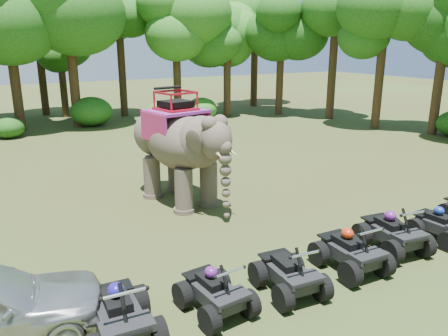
{
  "coord_description": "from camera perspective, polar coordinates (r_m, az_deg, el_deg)",
  "views": [
    {
      "loc": [
        -5.91,
        -9.06,
        5.31
      ],
      "look_at": [
        0.0,
        1.2,
        1.9
      ],
      "focal_mm": 35.0,
      "sensor_mm": 36.0,
      "label": 1
    }
  ],
  "objects": [
    {
      "name": "atv_3",
      "position": [
        11.0,
        16.27,
        -9.75
      ],
      "size": [
        1.33,
        1.77,
        1.27
      ],
      "primitive_type": null,
      "rotation": [
        0.0,
        0.0,
        -0.05
      ],
      "color": "black",
      "rests_on": "ground"
    },
    {
      "name": "tree_1",
      "position": [
        33.59,
        -13.25,
        13.27
      ],
      "size": [
        5.48,
        5.48,
        7.83
      ],
      "primitive_type": null,
      "color": "#195114",
      "rests_on": "ground"
    },
    {
      "name": "atv_0",
      "position": [
        8.53,
        -13.56,
        -17.34
      ],
      "size": [
        1.45,
        1.91,
        1.35
      ],
      "primitive_type": null,
      "rotation": [
        0.0,
        0.0,
        -0.07
      ],
      "color": "black",
      "rests_on": "ground"
    },
    {
      "name": "tree_33",
      "position": [
        29.75,
        -26.04,
        13.63
      ],
      "size": [
        6.8,
        6.8,
        9.72
      ],
      "primitive_type": null,
      "color": "#195114",
      "rests_on": "ground"
    },
    {
      "name": "tree_3",
      "position": [
        32.48,
        0.42,
        13.54
      ],
      "size": [
        5.44,
        5.44,
        7.77
      ],
      "primitive_type": null,
      "color": "#195114",
      "rests_on": "ground"
    },
    {
      "name": "tree_5",
      "position": [
        32.47,
        14.09,
        14.04
      ],
      "size": [
        6.2,
        6.2,
        8.85
      ],
      "primitive_type": null,
      "color": "#195114",
      "rests_on": "ground"
    },
    {
      "name": "atv_2",
      "position": [
        9.82,
        8.54,
        -12.74
      ],
      "size": [
        1.34,
        1.74,
        1.21
      ],
      "primitive_type": null,
      "rotation": [
        0.0,
        0.0,
        -0.09
      ],
      "color": "black",
      "rests_on": "ground"
    },
    {
      "name": "elephant",
      "position": [
        14.79,
        -5.95,
        2.8
      ],
      "size": [
        2.83,
        4.91,
        3.88
      ],
      "primitive_type": null,
      "rotation": [
        0.0,
        0.0,
        0.18
      ],
      "color": "brown",
      "rests_on": "ground"
    },
    {
      "name": "tree_37",
      "position": [
        35.86,
        -22.9,
        13.07
      ],
      "size": [
        5.88,
        5.88,
        8.4
      ],
      "primitive_type": null,
      "color": "#195114",
      "rests_on": "ground"
    },
    {
      "name": "tree_42",
      "position": [
        38.07,
        4.01,
        15.05
      ],
      "size": [
        6.53,
        6.53,
        9.33
      ],
      "primitive_type": null,
      "color": "#195114",
      "rests_on": "ground"
    },
    {
      "name": "atv_5",
      "position": [
        13.53,
        26.64,
        -6.15
      ],
      "size": [
        1.23,
        1.64,
        1.17
      ],
      "primitive_type": null,
      "rotation": [
        0.0,
        0.0,
        0.05
      ],
      "color": "black",
      "rests_on": "ground"
    },
    {
      "name": "tree_2",
      "position": [
        31.7,
        -6.21,
        13.98
      ],
      "size": [
        5.89,
        5.89,
        8.42
      ],
      "primitive_type": null,
      "color": "#195114",
      "rests_on": "ground"
    },
    {
      "name": "atv_4",
      "position": [
        12.33,
        21.25,
        -7.26
      ],
      "size": [
        1.51,
        1.92,
        1.31
      ],
      "primitive_type": null,
      "rotation": [
        0.0,
        0.0,
        -0.13
      ],
      "color": "black",
      "rests_on": "ground"
    },
    {
      "name": "tree_43",
      "position": [
        34.4,
        0.44,
        13.33
      ],
      "size": [
        5.14,
        5.14,
        7.35
      ],
      "primitive_type": null,
      "color": "#195114",
      "rests_on": "ground"
    },
    {
      "name": "tree_7",
      "position": [
        28.74,
        26.47,
        12.07
      ],
      "size": [
        5.77,
        5.77,
        8.25
      ],
      "primitive_type": null,
      "color": "#195114",
      "rests_on": "ground"
    },
    {
      "name": "atv_1",
      "position": [
        9.11,
        -1.18,
        -15.14
      ],
      "size": [
        1.29,
        1.68,
        1.18
      ],
      "primitive_type": null,
      "rotation": [
        0.0,
        0.0,
        0.09
      ],
      "color": "black",
      "rests_on": "ground"
    },
    {
      "name": "tree_6",
      "position": [
        29.47,
        19.76,
        12.48
      ],
      "size": [
        5.51,
        5.51,
        7.87
      ],
      "primitive_type": null,
      "color": "#195114",
      "rests_on": "ground"
    },
    {
      "name": "ground",
      "position": [
        12.04,
        2.9,
        -10.11
      ],
      "size": [
        110.0,
        110.0,
        0.0
      ],
      "primitive_type": "plane",
      "color": "#47381E",
      "rests_on": "ground"
    },
    {
      "name": "tree_0",
      "position": [
        34.3,
        -20.43,
        11.83
      ],
      "size": [
        4.71,
        4.71,
        6.73
      ],
      "primitive_type": null,
      "color": "#195114",
      "rests_on": "ground"
    },
    {
      "name": "tree_41",
      "position": [
        29.94,
        -19.4,
        14.94
      ],
      "size": [
        7.25,
        7.25,
        10.36
      ],
      "primitive_type": null,
      "color": "#195114",
      "rests_on": "ground"
    },
    {
      "name": "tree_4",
      "position": [
        33.8,
        7.38,
        13.8
      ],
      "size": [
        5.67,
        5.67,
        8.11
      ],
      "primitive_type": null,
      "color": "#195114",
      "rests_on": "ground"
    }
  ]
}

